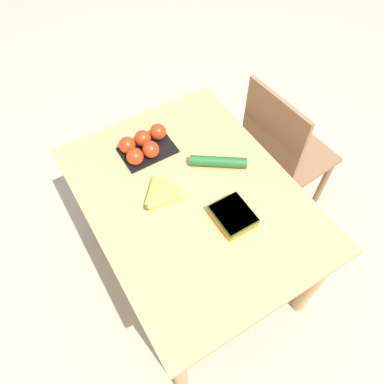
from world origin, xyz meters
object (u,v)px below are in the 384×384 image
object	(u,v)px
cucumber_near	(218,162)
banana_bunch	(159,196)
carrot_bag	(233,216)
chair	(281,154)
tomato_pack	(144,145)

from	to	relation	value
cucumber_near	banana_bunch	bearing A→B (deg)	-86.75
banana_bunch	carrot_bag	bearing A→B (deg)	39.56
carrot_bag	cucumber_near	world-z (taller)	carrot_bag
chair	cucumber_near	xyz separation A→B (m)	(0.03, -0.45, 0.25)
banana_bunch	carrot_bag	xyz separation A→B (m)	(0.25, 0.21, 0.01)
banana_bunch	cucumber_near	size ratio (longest dim) A/B	0.71
chair	banana_bunch	world-z (taller)	chair
tomato_pack	carrot_bag	distance (m)	0.53
tomato_pack	cucumber_near	size ratio (longest dim) A/B	1.05
tomato_pack	carrot_bag	xyz separation A→B (m)	(0.51, 0.14, -0.01)
carrot_bag	cucumber_near	distance (m)	0.29
banana_bunch	cucumber_near	world-z (taller)	cucumber_near
cucumber_near	carrot_bag	bearing A→B (deg)	-21.70
chair	carrot_bag	xyz separation A→B (m)	(0.30, -0.56, 0.26)
chair	tomato_pack	world-z (taller)	chair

